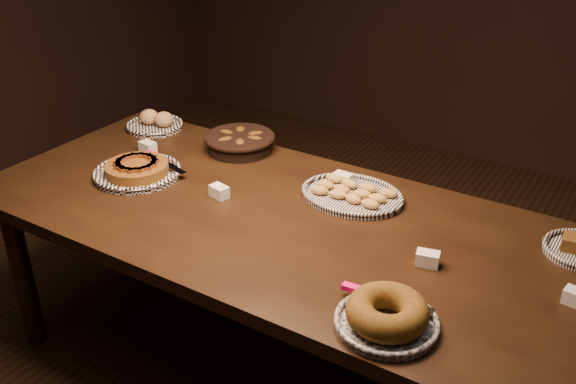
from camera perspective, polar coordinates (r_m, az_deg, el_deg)
The scene contains 8 objects.
ground at distance 2.67m, azimuth 0.57°, elevation -16.53°, with size 5.00×5.00×0.00m, color black.
buffet_table at distance 2.25m, azimuth 0.65°, elevation -4.13°, with size 2.40×1.00×0.75m.
apple_tart_plate at distance 2.58m, azimuth -13.24°, elevation 1.91°, with size 0.36×0.34×0.06m.
madeleine_platter at distance 2.36m, azimuth 5.70°, elevation -0.18°, with size 0.38×0.31×0.04m.
bundt_cake_plate at distance 1.75m, azimuth 8.77°, elevation -10.77°, with size 0.31×0.28×0.09m.
croissant_basket at distance 2.74m, azimuth -4.30°, elevation 4.57°, with size 0.34×0.34×0.08m.
bread_roll_plate at distance 3.03m, azimuth -11.70°, elevation 6.04°, with size 0.26×0.26×0.08m.
tent_cards at distance 2.26m, azimuth 3.03°, elevation -1.30°, with size 1.82×0.40×0.04m.
Camera 1 is at (1.00, -1.63, 1.87)m, focal length 40.00 mm.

